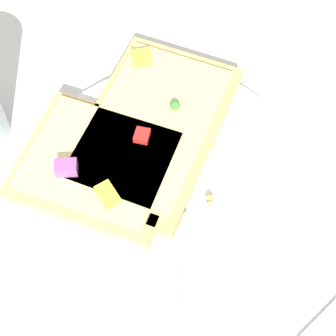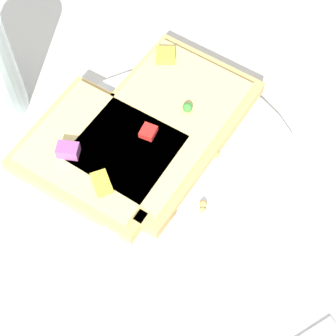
# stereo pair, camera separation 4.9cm
# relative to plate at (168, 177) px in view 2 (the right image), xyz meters

# --- Properties ---
(ground_plane) EXTENTS (4.00, 4.00, 0.00)m
(ground_plane) POSITION_rel_plate_xyz_m (0.00, 0.00, -0.01)
(ground_plane) COLOR beige
(plate) EXTENTS (0.25, 0.25, 0.01)m
(plate) POSITION_rel_plate_xyz_m (0.00, 0.00, 0.00)
(plate) COLOR white
(plate) RESTS_ON ground
(fork) EXTENTS (0.16, 0.18, 0.01)m
(fork) POSITION_rel_plate_xyz_m (0.02, 0.01, 0.01)
(fork) COLOR silver
(fork) RESTS_ON plate
(knife) EXTENTS (0.17, 0.18, 0.01)m
(knife) POSITION_rel_plate_xyz_m (0.01, -0.06, 0.01)
(knife) COLOR silver
(knife) RESTS_ON plate
(pizza_slice_main) EXTENTS (0.19, 0.22, 0.03)m
(pizza_slice_main) POSITION_rel_plate_xyz_m (-0.04, 0.02, 0.02)
(pizza_slice_main) COLOR tan
(pizza_slice_main) RESTS_ON plate
(pizza_slice_corner) EXTENTS (0.18, 0.17, 0.03)m
(pizza_slice_corner) POSITION_rel_plate_xyz_m (-0.04, -0.04, 0.02)
(pizza_slice_corner) COLOR tan
(pizza_slice_corner) RESTS_ON plate
(crumb_scatter) EXTENTS (0.09, 0.05, 0.01)m
(crumb_scatter) POSITION_rel_plate_xyz_m (0.00, 0.03, 0.01)
(crumb_scatter) COLOR tan
(crumb_scatter) RESTS_ON plate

